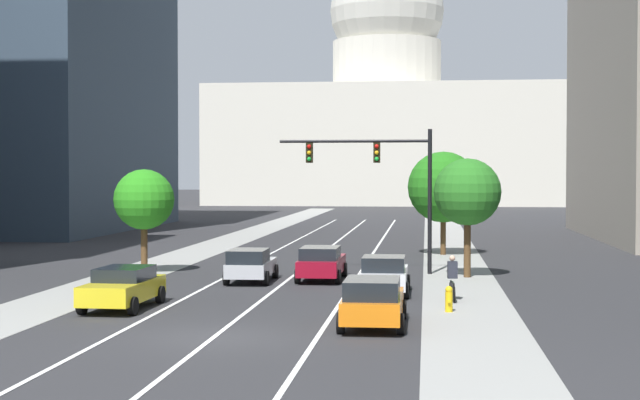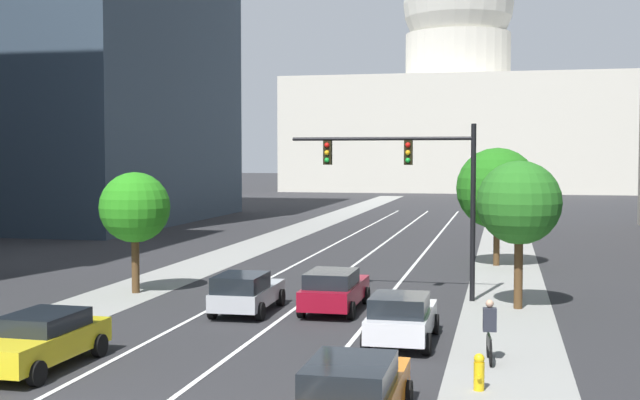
# 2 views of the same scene
# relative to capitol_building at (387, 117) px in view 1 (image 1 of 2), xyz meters

# --- Properties ---
(ground_plane) EXTENTS (400.00, 400.00, 0.00)m
(ground_plane) POSITION_rel_capitol_building_xyz_m (0.00, -81.42, -13.42)
(ground_plane) COLOR #2B2B2D
(sidewalk_left) EXTENTS (3.26, 130.00, 0.01)m
(sidewalk_left) POSITION_rel_capitol_building_xyz_m (-7.66, -86.42, -13.42)
(sidewalk_left) COLOR gray
(sidewalk_left) RESTS_ON ground
(sidewalk_right) EXTENTS (3.26, 130.00, 0.01)m
(sidewalk_right) POSITION_rel_capitol_building_xyz_m (7.66, -86.42, -13.42)
(sidewalk_right) COLOR gray
(sidewalk_right) RESTS_ON ground
(lane_stripe_left) EXTENTS (0.16, 90.00, 0.01)m
(lane_stripe_left) POSITION_rel_capitol_building_xyz_m (-3.01, -96.42, -13.41)
(lane_stripe_left) COLOR white
(lane_stripe_left) RESTS_ON ground
(lane_stripe_center) EXTENTS (0.16, 90.00, 0.01)m
(lane_stripe_center) POSITION_rel_capitol_building_xyz_m (0.00, -96.42, -13.41)
(lane_stripe_center) COLOR white
(lane_stripe_center) RESTS_ON ground
(lane_stripe_right) EXTENTS (0.16, 90.00, 0.01)m
(lane_stripe_right) POSITION_rel_capitol_building_xyz_m (3.01, -96.42, -13.41)
(lane_stripe_right) COLOR white
(lane_stripe_right) RESTS_ON ground
(office_tower_far_left) EXTENTS (14.76, 30.08, 37.61)m
(office_tower_far_left) POSITION_rel_capitol_building_xyz_m (-25.47, -70.70, 5.42)
(office_tower_far_left) COLOR #334251
(office_tower_far_left) RESTS_ON ground
(capitol_building) EXTENTS (53.32, 25.04, 40.05)m
(capitol_building) POSITION_rel_capitol_building_xyz_m (0.00, 0.00, 0.00)
(capitol_building) COLOR beige
(capitol_building) RESTS_ON ground
(car_white) EXTENTS (1.99, 4.17, 1.56)m
(car_white) POSITION_rel_capitol_building_xyz_m (4.52, -111.04, -12.62)
(car_white) COLOR silver
(car_white) RESTS_ON ground
(car_silver) EXTENTS (2.01, 4.25, 1.50)m
(car_silver) POSITION_rel_capitol_building_xyz_m (-1.50, -107.48, -12.64)
(car_silver) COLOR #B2B5BA
(car_silver) RESTS_ON ground
(car_orange) EXTENTS (2.01, 4.48, 1.57)m
(car_orange) POSITION_rel_capitol_building_xyz_m (4.52, -119.07, -12.61)
(car_orange) COLOR orange
(car_orange) RESTS_ON ground
(car_crimson) EXTENTS (1.99, 4.64, 1.54)m
(car_crimson) POSITION_rel_capitol_building_xyz_m (1.51, -106.37, -12.62)
(car_crimson) COLOR maroon
(car_crimson) RESTS_ON ground
(car_yellow) EXTENTS (2.11, 4.57, 1.46)m
(car_yellow) POSITION_rel_capitol_building_xyz_m (-4.52, -115.95, -12.65)
(car_yellow) COLOR yellow
(car_yellow) RESTS_ON ground
(traffic_signal_mast) EXTENTS (7.29, 0.39, 6.89)m
(traffic_signal_mast) POSITION_rel_capitol_building_xyz_m (4.10, -103.18, -8.54)
(traffic_signal_mast) COLOR black
(traffic_signal_mast) RESTS_ON ground
(fire_hydrant) EXTENTS (0.26, 0.35, 0.91)m
(fire_hydrant) POSITION_rel_capitol_building_xyz_m (6.95, -115.58, -12.96)
(fire_hydrant) COLOR yellow
(fire_hydrant) RESTS_ON ground
(cyclist) EXTENTS (0.38, 1.70, 1.72)m
(cyclist) POSITION_rel_capitol_building_xyz_m (7.14, -112.69, -12.57)
(cyclist) COLOR black
(cyclist) RESTS_ON ground
(street_tree_mid_left) EXTENTS (2.89, 2.89, 4.99)m
(street_tree_mid_left) POSITION_rel_capitol_building_xyz_m (-7.27, -104.26, -9.91)
(street_tree_mid_left) COLOR #51381E
(street_tree_mid_left) RESTS_ON ground
(street_tree_mid_right) EXTENTS (4.16, 4.16, 6.06)m
(street_tree_mid_right) POSITION_rel_capitol_building_xyz_m (7.15, -92.40, -9.45)
(street_tree_mid_right) COLOR #51381E
(street_tree_mid_right) RESTS_ON ground
(street_tree_far_right) EXTENTS (3.09, 3.09, 5.48)m
(street_tree_far_right) POSITION_rel_capitol_building_xyz_m (8.04, -104.45, -9.51)
(street_tree_far_right) COLOR #51381E
(street_tree_far_right) RESTS_ON ground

